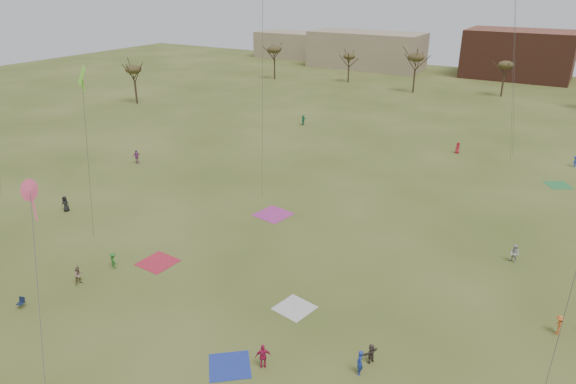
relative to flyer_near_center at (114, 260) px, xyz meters
The scene contains 24 objects.
ground 11.17m from the flyer_near_center, ahead, with size 260.00×260.00×0.00m, color #3E4D18.
flyer_near_center is the anchor object (origin of this frame).
flyer_near_right 24.38m from the flyer_near_center, ahead, with size 0.66×0.43×1.81m, color #213698.
spectator_fore_a 18.97m from the flyer_near_center, 11.49° to the right, with size 1.08×0.45×1.85m, color #C72255.
spectator_fore_b 3.35m from the flyer_near_center, 98.60° to the right, with size 0.85×0.67×1.76m, color #92765D.
spectator_fore_c 24.60m from the flyer_near_center, ahead, with size 1.34×0.43×1.44m, color #504039.
flyer_mid_a 15.24m from the flyer_near_center, 157.89° to the left, with size 0.88×0.57×1.80m, color black.
flyer_mid_b 36.72m from the flyer_near_center, 16.17° to the left, with size 1.00×0.58×1.55m, color #CF6226.
spectator_mid_d 28.75m from the flyer_near_center, 132.02° to the left, with size 1.13×0.47×1.93m, color #933D8C.
spectator_mid_e 36.49m from the flyer_near_center, 32.26° to the left, with size 0.87×0.68×1.79m, color #BDBDBD.
flyer_far_a 51.90m from the flyer_near_center, 99.95° to the left, with size 1.65×0.52×1.77m, color #2B8254.
flyer_far_b 52.42m from the flyer_near_center, 69.25° to the left, with size 0.83×0.54×1.70m, color red.
flyer_far_c 61.57m from the flyer_near_center, 56.46° to the left, with size 1.01×0.58×1.56m, color #22399D.
blanket_red 3.89m from the flyer_near_center, 44.60° to the left, with size 3.06×3.06×0.03m, color #BD2539.
blanket_blue 17.29m from the flyer_near_center, 16.39° to the right, with size 2.75×2.75×0.03m, color #2538A2.
blanket_cream 17.36m from the flyer_near_center, 10.11° to the left, with size 2.70×2.70×0.03m, color silver.
blanket_plum 18.02m from the flyer_near_center, 69.34° to the left, with size 3.47×3.47×0.03m, color #B6388C.
blanket_olive 53.71m from the flyer_near_center, 52.44° to the left, with size 2.76×2.76×0.03m, color #2F8241.
camp_chair_left 8.18m from the flyer_near_center, 101.52° to the right, with size 0.64×0.67×0.87m.
kites_aloft 37.52m from the flyer_near_center, 58.63° to the left, with size 70.10×63.13×26.78m.
tree_line 79.80m from the flyer_near_center, 84.01° to the left, with size 117.44×49.32×8.91m.
building_tan 117.51m from the flyer_near_center, 101.72° to the left, with size 32.00×14.00×10.00m, color #937F60.
building_brick 121.18m from the flyer_near_center, 82.34° to the left, with size 26.00×16.00×12.00m, color brown.
building_tan_west 133.39m from the flyer_near_center, 113.82° to the left, with size 20.00×12.00×8.00m, color #937F60.
Camera 1 is at (22.67, -26.14, 24.21)m, focal length 31.77 mm.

